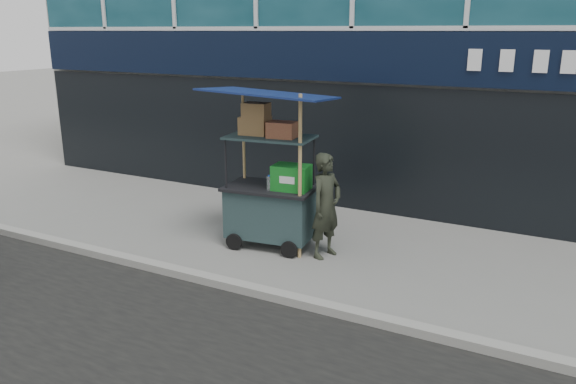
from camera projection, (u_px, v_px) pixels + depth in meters
The scene contains 4 objects.
ground at pixel (241, 284), 7.75m from camera, with size 80.00×80.00×0.00m, color slate.
curb at pixel (233, 285), 7.56m from camera, with size 80.00×0.18×0.12m, color gray.
vendor_cart at pixel (272, 192), 8.90m from camera, with size 2.04×1.55×2.55m.
vendor_man at pixel (326, 206), 8.49m from camera, with size 0.59×0.39×1.63m, color black.
Camera 1 is at (3.86, -5.98, 3.37)m, focal length 35.00 mm.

